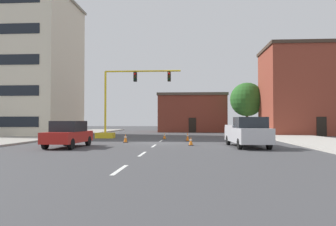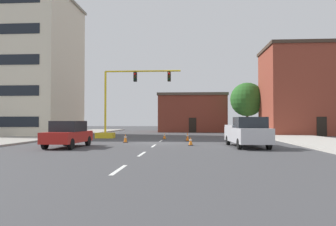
# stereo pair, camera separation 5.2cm
# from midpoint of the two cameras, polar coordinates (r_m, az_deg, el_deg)

# --- Properties ---
(ground_plane) EXTENTS (160.00, 160.00, 0.00)m
(ground_plane) POSITION_cam_midpoint_polar(r_m,az_deg,el_deg) (25.60, -1.81, -5.30)
(ground_plane) COLOR #424244
(sidewalk_left) EXTENTS (6.00, 56.00, 0.14)m
(sidewalk_left) POSITION_cam_midpoint_polar(r_m,az_deg,el_deg) (36.91, -21.18, -3.90)
(sidewalk_left) COLOR #9E998E
(sidewalk_left) RESTS_ON ground_plane
(sidewalk_right) EXTENTS (6.00, 56.00, 0.14)m
(sidewalk_right) POSITION_cam_midpoint_polar(r_m,az_deg,el_deg) (35.08, 21.39, -4.03)
(sidewalk_right) COLOR #B2ADA3
(sidewalk_right) RESTS_ON ground_plane
(lane_stripe_seg_0) EXTENTS (0.16, 2.40, 0.01)m
(lane_stripe_seg_0) POSITION_cam_midpoint_polar(r_m,az_deg,el_deg) (11.82, -8.62, -9.85)
(lane_stripe_seg_0) COLOR silver
(lane_stripe_seg_0) RESTS_ON ground_plane
(lane_stripe_seg_1) EXTENTS (0.16, 2.40, 0.01)m
(lane_stripe_seg_1) POSITION_cam_midpoint_polar(r_m,az_deg,el_deg) (17.19, -4.63, -7.20)
(lane_stripe_seg_1) COLOR silver
(lane_stripe_seg_1) RESTS_ON ground_plane
(lane_stripe_seg_2) EXTENTS (0.16, 2.40, 0.01)m
(lane_stripe_seg_2) POSITION_cam_midpoint_polar(r_m,az_deg,el_deg) (22.63, -2.57, -5.80)
(lane_stripe_seg_2) COLOR silver
(lane_stripe_seg_2) RESTS_ON ground_plane
(lane_stripe_seg_3) EXTENTS (0.16, 2.40, 0.01)m
(lane_stripe_seg_3) POSITION_cam_midpoint_polar(r_m,az_deg,el_deg) (28.08, -1.31, -4.94)
(lane_stripe_seg_3) COLOR silver
(lane_stripe_seg_3) RESTS_ON ground_plane
(building_tall_left) EXTENTS (14.25, 11.21, 16.75)m
(building_tall_left) POSITION_cam_midpoint_polar(r_m,az_deg,el_deg) (44.35, -25.39, 7.35)
(building_tall_left) COLOR beige
(building_tall_left) RESTS_ON ground_plane
(building_brick_center) EXTENTS (10.70, 9.45, 6.00)m
(building_brick_center) POSITION_cam_midpoint_polar(r_m,az_deg,el_deg) (52.82, 4.25, -0.01)
(building_brick_center) COLOR brown
(building_brick_center) RESTS_ON ground_plane
(building_row_right) EXTENTS (10.93, 8.39, 11.01)m
(building_row_right) POSITION_cam_midpoint_polar(r_m,az_deg,el_deg) (44.23, 23.40, 3.62)
(building_row_right) COLOR brown
(building_row_right) RESTS_ON ground_plane
(traffic_signal_gantry) EXTENTS (8.52, 1.20, 6.83)m
(traffic_signal_gantry) POSITION_cam_midpoint_polar(r_m,az_deg,el_deg) (33.03, -9.25, -0.56)
(traffic_signal_gantry) COLOR yellow
(traffic_signal_gantry) RESTS_ON ground_plane
(tree_right_far) EXTENTS (4.76, 4.76, 7.15)m
(tree_right_far) POSITION_cam_midpoint_polar(r_m,az_deg,el_deg) (47.10, 13.70, 2.32)
(tree_right_far) COLOR brown
(tree_right_far) RESTS_ON ground_plane
(pickup_truck_silver) EXTENTS (2.38, 5.53, 1.99)m
(pickup_truck_silver) POSITION_cam_midpoint_polar(r_m,az_deg,el_deg) (22.12, 13.70, -3.35)
(pickup_truck_silver) COLOR #BCBCC1
(pickup_truck_silver) RESTS_ON ground_plane
(sedan_red_near_left) EXTENTS (1.96, 4.55, 1.74)m
(sedan_red_near_left) POSITION_cam_midpoint_polar(r_m,az_deg,el_deg) (22.33, -17.21, -3.53)
(sedan_red_near_left) COLOR #B21E19
(sedan_red_near_left) RESTS_ON ground_plane
(traffic_cone_roadside_a) EXTENTS (0.36, 0.36, 0.75)m
(traffic_cone_roadside_a) POSITION_cam_midpoint_polar(r_m,az_deg,el_deg) (27.97, 3.43, -4.21)
(traffic_cone_roadside_a) COLOR black
(traffic_cone_roadside_a) RESTS_ON ground_plane
(traffic_cone_roadside_b) EXTENTS (0.36, 0.36, 0.60)m
(traffic_cone_roadside_b) POSITION_cam_midpoint_polar(r_m,az_deg,el_deg) (23.02, 3.99, -5.00)
(traffic_cone_roadside_b) COLOR black
(traffic_cone_roadside_b) RESTS_ON ground_plane
(traffic_cone_roadside_c) EXTENTS (0.36, 0.36, 0.69)m
(traffic_cone_roadside_c) POSITION_cam_midpoint_polar(r_m,az_deg,el_deg) (26.25, -7.55, -4.44)
(traffic_cone_roadside_c) COLOR black
(traffic_cone_roadside_c) RESTS_ON ground_plane
(traffic_cone_roadside_d) EXTENTS (0.36, 0.36, 0.60)m
(traffic_cone_roadside_d) POSITION_cam_midpoint_polar(r_m,az_deg,el_deg) (31.01, -0.67, -4.07)
(traffic_cone_roadside_d) COLOR black
(traffic_cone_roadside_d) RESTS_ON ground_plane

